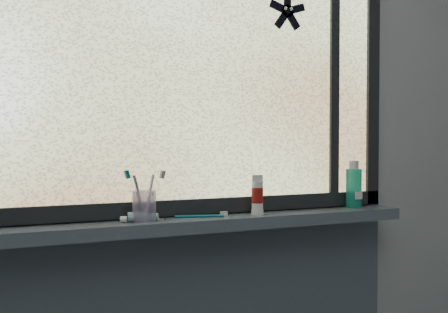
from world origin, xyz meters
name	(u,v)px	position (x,y,z in m)	size (l,w,h in m)	color
wall_back	(175,146)	(0.00, 1.30, 1.25)	(3.00, 0.01, 2.50)	#9EA3A8
windowsill	(183,225)	(0.00, 1.23, 1.00)	(1.62, 0.14, 0.04)	#454E5C
window_pane	(177,59)	(0.00, 1.28, 1.53)	(1.50, 0.01, 1.00)	silver
frame_bottom	(178,207)	(0.00, 1.28, 1.05)	(1.60, 0.03, 0.05)	black
frame_right	(372,72)	(0.78, 1.28, 1.53)	(0.05, 0.03, 1.10)	black
frame_mullion	(333,69)	(0.60, 1.28, 1.53)	(0.04, 0.03, 1.00)	black
starfish_sticker	(287,11)	(0.40, 1.27, 1.72)	(0.15, 0.02, 0.15)	black
toothpaste_tube	(142,217)	(-0.13, 1.22, 1.03)	(0.17, 0.04, 0.03)	silver
toothbrush_cup	(144,206)	(-0.13, 1.22, 1.07)	(0.07, 0.07, 0.09)	#B3A2D6
toothbrush_lying	(199,215)	(0.06, 1.23, 1.03)	(0.20, 0.02, 0.01)	#0C6674
mouthwash_bottle	(354,184)	(0.66, 1.24, 1.11)	(0.06, 0.06, 0.14)	#21AD92
cream_tube	(257,193)	(0.26, 1.22, 1.09)	(0.04, 0.04, 0.09)	silver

